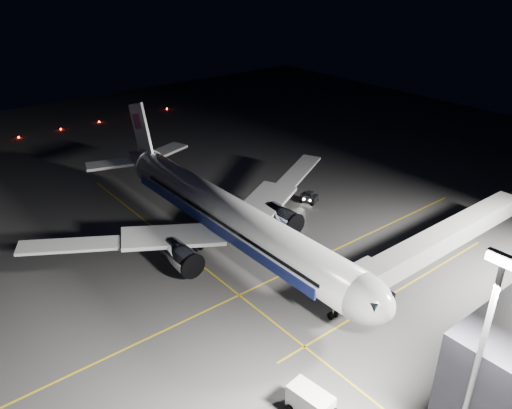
{
  "coord_description": "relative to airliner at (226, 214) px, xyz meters",
  "views": [
    {
      "loc": [
        51.65,
        -36.51,
        38.35
      ],
      "look_at": [
        0.52,
        4.32,
        6.0
      ],
      "focal_mm": 35.0,
      "sensor_mm": 36.0,
      "label": 1
    }
  ],
  "objects": [
    {
      "name": "safety_cone_a",
      "position": [
        5.4,
        5.21,
        -4.87
      ],
      "size": [
        0.39,
        0.39,
        0.58
      ],
      "primitive_type": "cone",
      "color": "red",
      "rests_on": "ground"
    },
    {
      "name": "baggage_tug",
      "position": [
        -2.78,
        19.68,
        -4.24
      ],
      "size": [
        3.35,
        3.02,
        2.01
      ],
      "rotation": [
        0.0,
        0.0,
        0.36
      ],
      "color": "black",
      "rests_on": "ground"
    },
    {
      "name": "service_truck",
      "position": [
        30.45,
        -11.81,
        -3.65
      ],
      "size": [
        5.78,
        3.0,
        2.83
      ],
      "rotation": [
        0.0,
        0.0,
        0.13
      ],
      "color": "silver",
      "rests_on": "ground"
    },
    {
      "name": "guide_line_side",
      "position": [
        23.08,
        10.0,
        -5.16
      ],
      "size": [
        0.25,
        40.0,
        0.01
      ],
      "primitive_type": "cube",
      "color": "gold",
      "rests_on": "ground"
    },
    {
      "name": "floodlight_mast_south",
      "position": [
        41.08,
        -6.01,
        7.21
      ],
      "size": [
        2.4,
        0.67,
        20.7
      ],
      "color": "#59595E",
      "rests_on": "ground"
    },
    {
      "name": "airliner",
      "position": [
        0.0,
        0.0,
        0.0
      ],
      "size": [
        61.48,
        54.22,
        16.64
      ],
      "color": "silver",
      "rests_on": "ground"
    },
    {
      "name": "guide_line_cross",
      "position": [
        1.08,
        -6.0,
        -5.16
      ],
      "size": [
        70.0,
        0.25,
        0.01
      ],
      "primitive_type": "cube",
      "color": "gold",
      "rests_on": "ground"
    },
    {
      "name": "guide_line_main",
      "position": [
        11.08,
        0.0,
        -5.16
      ],
      "size": [
        0.25,
        80.0,
        0.01
      ],
      "primitive_type": "cube",
      "color": "gold",
      "rests_on": "ground"
    },
    {
      "name": "jet_bridge",
      "position": [
        23.08,
        18.06,
        -0.58
      ],
      "size": [
        3.6,
        34.4,
        6.3
      ],
      "color": "#B2B2B7",
      "rests_on": "ground"
    },
    {
      "name": "taxiway_lights",
      "position": [
        -70.92,
        0.0,
        -4.94
      ],
      "size": [
        0.44,
        60.44,
        0.44
      ],
      "color": "#FF140A",
      "rests_on": "ground"
    },
    {
      "name": "safety_cone_c",
      "position": [
        6.54,
        10.32,
        -4.87
      ],
      "size": [
        0.4,
        0.4,
        0.59
      ],
      "primitive_type": "cone",
      "color": "red",
      "rests_on": "ground"
    },
    {
      "name": "safety_cone_b",
      "position": [
        1.54,
        14.0,
        -4.84
      ],
      "size": [
        0.44,
        0.44,
        0.65
      ],
      "primitive_type": "cone",
      "color": "red",
      "rests_on": "ground"
    },
    {
      "name": "ground",
      "position": [
        1.08,
        0.0,
        -5.16
      ],
      "size": [
        200.0,
        200.0,
        0.0
      ],
      "primitive_type": "plane",
      "color": "#4C4C4F",
      "rests_on": "ground"
    }
  ]
}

